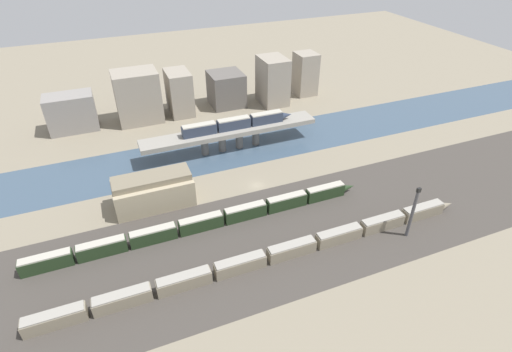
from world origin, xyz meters
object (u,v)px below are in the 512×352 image
at_px(train_yard_near, 272,255).
at_px(warehouse_building, 154,191).
at_px(train_on_bridge, 238,123).
at_px(signal_tower, 412,213).
at_px(train_yard_mid, 205,222).

height_order(train_yard_near, warehouse_building, warehouse_building).
distance_m(train_on_bridge, train_yard_near, 58.48).
bearing_deg(train_on_bridge, warehouse_building, -146.47).
bearing_deg(train_yard_near, signal_tower, -7.44).
xyz_separation_m(train_yard_mid, signal_tower, (49.34, -22.90, 5.72)).
distance_m(train_on_bridge, signal_tower, 66.89).
bearing_deg(train_on_bridge, train_yard_near, -101.46).
bearing_deg(train_yard_near, train_yard_mid, 123.58).
xyz_separation_m(train_on_bridge, train_yard_near, (-11.51, -56.77, -8.08)).
distance_m(train_on_bridge, train_yard_mid, 45.98).
xyz_separation_m(warehouse_building, signal_tower, (60.17, -38.92, 2.99)).
relative_size(train_on_bridge, warehouse_building, 1.83).
distance_m(warehouse_building, signal_tower, 71.72).
bearing_deg(warehouse_building, signal_tower, -32.89).
height_order(warehouse_building, signal_tower, signal_tower).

